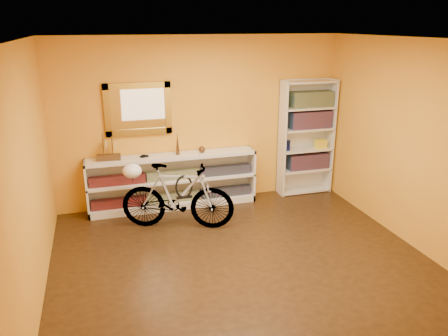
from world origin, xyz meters
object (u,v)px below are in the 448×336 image
object	(u,v)px
bookcase	(306,138)
helmet	(132,171)
console_unit	(173,181)
bicycle	(178,196)

from	to	relation	value
bookcase	helmet	distance (m)	2.96
console_unit	bookcase	size ratio (longest dim) A/B	1.37
bookcase	console_unit	bearing A→B (deg)	-179.36
console_unit	bicycle	xyz separation A→B (m)	(-0.07, -0.75, 0.05)
bicycle	helmet	xyz separation A→B (m)	(-0.58, 0.21, 0.36)
console_unit	bicycle	world-z (taller)	bicycle
bookcase	bicycle	xyz separation A→B (m)	(-2.32, -0.78, -0.48)
bookcase	bicycle	distance (m)	2.49
bookcase	helmet	world-z (taller)	bookcase
bookcase	bicycle	world-z (taller)	bookcase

